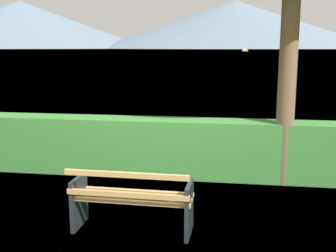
# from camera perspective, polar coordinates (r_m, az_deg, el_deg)

# --- Properties ---
(ground_plane) EXTENTS (1400.00, 1400.00, 0.00)m
(ground_plane) POSITION_cam_1_polar(r_m,az_deg,el_deg) (5.62, -4.72, -13.85)
(ground_plane) COLOR olive
(water_surface) EXTENTS (620.00, 620.00, 0.00)m
(water_surface) POSITION_cam_1_polar(r_m,az_deg,el_deg) (313.40, 8.74, 10.20)
(water_surface) COLOR #7A99A8
(water_surface) RESTS_ON ground_plane
(park_bench) EXTENTS (1.55, 0.60, 0.87)m
(park_bench) POSITION_cam_1_polar(r_m,az_deg,el_deg) (5.41, -4.95, -10.04)
(park_bench) COLOR tan
(park_bench) RESTS_ON ground_plane
(hedge_row) EXTENTS (8.52, 0.62, 1.05)m
(hedge_row) POSITION_cam_1_polar(r_m,az_deg,el_deg) (7.69, -0.60, -2.91)
(hedge_row) COLOR #387A33
(hedge_row) RESTS_ON ground_plane
(fishing_boat_near) EXTENTS (3.04, 7.65, 1.41)m
(fishing_boat_near) POSITION_cam_1_polar(r_m,az_deg,el_deg) (228.56, 10.43, 10.12)
(fishing_boat_near) COLOR gold
(fishing_boat_near) RESTS_ON water_surface
(distant_hills) EXTENTS (969.80, 438.01, 67.38)m
(distant_hills) POSITION_cam_1_polar(r_m,az_deg,el_deg) (590.17, 8.37, 13.52)
(distant_hills) COLOR slate
(distant_hills) RESTS_ON ground_plane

